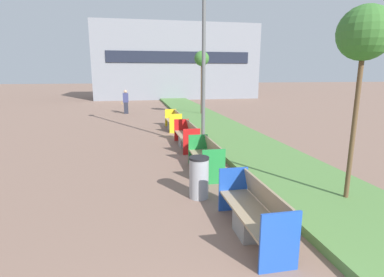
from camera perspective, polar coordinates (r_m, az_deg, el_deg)
planter_grass_strip at (r=13.86m, az=7.17°, el=0.69°), size 2.80×120.00×0.18m
building_backdrop at (r=36.95m, az=-3.28°, el=14.27°), size 18.35×7.64×8.26m
bench_blue_frame at (r=5.62m, az=11.70°, el=-14.25°), size 0.65×2.12×0.94m
bench_green_frame at (r=8.79m, az=2.71°, el=-4.18°), size 0.65×1.97×0.94m
bench_red_frame at (r=11.82m, az=-0.95°, el=0.18°), size 0.65×2.35×0.94m
bench_yellow_frame at (r=15.60m, az=-3.49°, el=3.09°), size 0.65×2.02×0.94m
litter_bin at (r=7.00m, az=1.33°, el=-7.42°), size 0.47×0.47×0.99m
street_lamp_post at (r=11.64m, az=2.29°, el=20.85°), size 0.24×0.44×8.40m
sapling_tree_near at (r=7.11m, az=30.03°, el=16.60°), size 1.08×1.08×4.17m
sapling_tree_far at (r=20.35m, az=1.86°, el=14.79°), size 0.97×0.97×4.30m
pedestrian_walking at (r=22.17m, az=-12.52°, el=6.86°), size 0.53×0.24×1.70m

